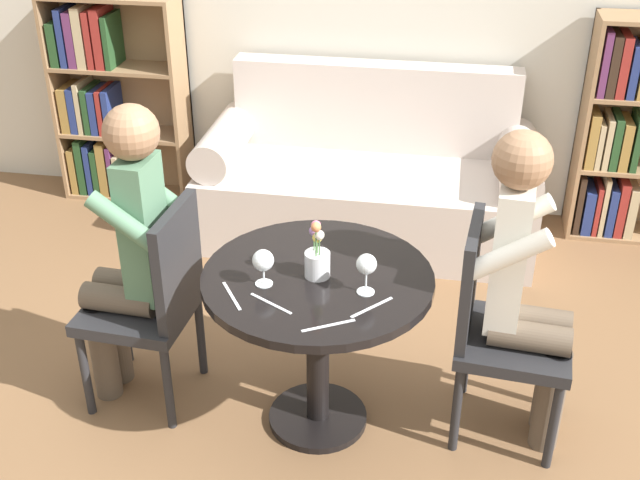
% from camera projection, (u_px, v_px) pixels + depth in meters
% --- Properties ---
extents(ground_plane, '(16.00, 16.00, 0.00)m').
position_uv_depth(ground_plane, '(318.00, 419.00, 3.29)').
color(ground_plane, brown).
extents(round_table, '(0.86, 0.86, 0.70)m').
position_uv_depth(round_table, '(318.00, 310.00, 3.02)').
color(round_table, black).
rests_on(round_table, ground_plane).
extents(couch, '(1.84, 0.80, 0.92)m').
position_uv_depth(couch, '(368.00, 183.00, 4.53)').
color(couch, beige).
rests_on(couch, ground_plane).
extents(bookshelf_left, '(0.78, 0.28, 1.25)m').
position_uv_depth(bookshelf_left, '(108.00, 99.00, 4.84)').
color(bookshelf_left, '#93704C').
rests_on(bookshelf_left, ground_plane).
extents(bookshelf_right, '(0.78, 0.28, 1.25)m').
position_uv_depth(bookshelf_right, '(633.00, 137.00, 4.40)').
color(bookshelf_right, '#93704C').
rests_on(bookshelf_right, ground_plane).
extents(chair_left, '(0.45, 0.45, 0.90)m').
position_uv_depth(chair_left, '(154.00, 297.00, 3.19)').
color(chair_left, '#232326').
rests_on(chair_left, ground_plane).
extents(chair_right, '(0.46, 0.46, 0.90)m').
position_uv_depth(chair_right, '(497.00, 323.00, 3.03)').
color(chair_right, '#232326').
rests_on(chair_right, ground_plane).
extents(person_left, '(0.43, 0.36, 1.30)m').
position_uv_depth(person_left, '(129.00, 251.00, 3.11)').
color(person_left, brown).
rests_on(person_left, ground_plane).
extents(person_right, '(0.44, 0.36, 1.28)m').
position_uv_depth(person_right, '(526.00, 286.00, 2.91)').
color(person_right, brown).
rests_on(person_right, ground_plane).
extents(wine_glass_left, '(0.08, 0.08, 0.14)m').
position_uv_depth(wine_glass_left, '(263.00, 262.00, 2.84)').
color(wine_glass_left, white).
rests_on(wine_glass_left, round_table).
extents(wine_glass_right, '(0.07, 0.07, 0.15)m').
position_uv_depth(wine_glass_right, '(366.00, 266.00, 2.79)').
color(wine_glass_right, white).
rests_on(wine_glass_right, round_table).
extents(flower_vase, '(0.09, 0.09, 0.24)m').
position_uv_depth(flower_vase, '(317.00, 257.00, 2.90)').
color(flower_vase, silver).
rests_on(flower_vase, round_table).
extents(knife_left_setting, '(0.17, 0.10, 0.00)m').
position_uv_depth(knife_left_setting, '(328.00, 326.00, 2.67)').
color(knife_left_setting, silver).
rests_on(knife_left_setting, round_table).
extents(fork_left_setting, '(0.17, 0.11, 0.00)m').
position_uv_depth(fork_left_setting, '(271.00, 304.00, 2.78)').
color(fork_left_setting, silver).
rests_on(fork_left_setting, round_table).
extents(knife_right_setting, '(0.11, 0.17, 0.00)m').
position_uv_depth(knife_right_setting, '(232.00, 296.00, 2.82)').
color(knife_right_setting, silver).
rests_on(knife_right_setting, round_table).
extents(fork_right_setting, '(0.13, 0.15, 0.00)m').
position_uv_depth(fork_right_setting, '(372.00, 307.00, 2.76)').
color(fork_right_setting, silver).
rests_on(fork_right_setting, round_table).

